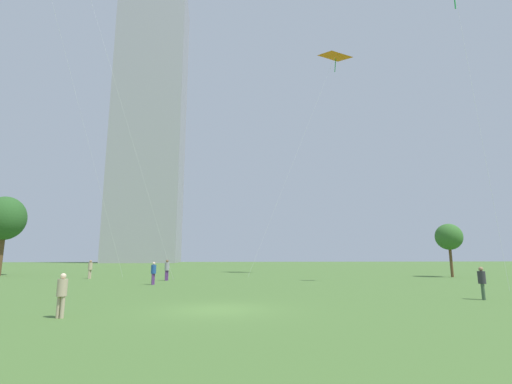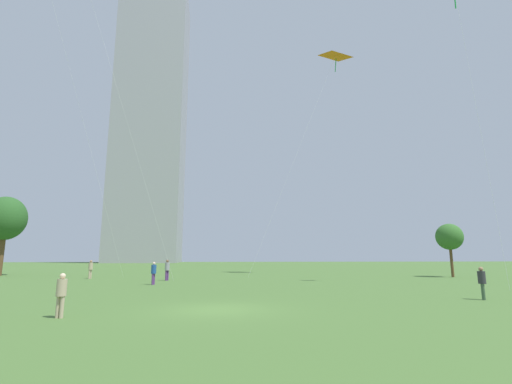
{
  "view_description": "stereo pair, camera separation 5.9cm",
  "coord_description": "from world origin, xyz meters",
  "px_view_note": "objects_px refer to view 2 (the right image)",
  "views": [
    {
      "loc": [
        -0.2,
        -15.54,
        2.15
      ],
      "look_at": [
        2.73,
        10.06,
        6.76
      ],
      "focal_mm": 25.42,
      "sensor_mm": 36.0,
      "label": 1
    },
    {
      "loc": [
        -0.14,
        -15.55,
        2.15
      ],
      "look_at": [
        2.73,
        10.06,
        6.76
      ],
      "focal_mm": 25.42,
      "sensor_mm": 36.0,
      "label": 2
    }
  ],
  "objects_px": {
    "park_tree_0": "(449,237)",
    "person_standing_1": "(91,268)",
    "park_tree_1": "(5,219)",
    "distant_highrise_0": "(152,122)",
    "person_standing_4": "(482,281)",
    "person_standing_3": "(61,292)",
    "kite_flying_4": "(335,57)",
    "person_standing_5": "(167,268)",
    "person_standing_0": "(154,271)"
  },
  "relations": [
    {
      "from": "person_standing_0",
      "to": "kite_flying_4",
      "type": "bearing_deg",
      "value": 146.52
    },
    {
      "from": "park_tree_0",
      "to": "park_tree_1",
      "type": "xyz_separation_m",
      "value": [
        -49.72,
        8.34,
        2.26
      ]
    },
    {
      "from": "person_standing_1",
      "to": "person_standing_4",
      "type": "relative_size",
      "value": 1.11
    },
    {
      "from": "person_standing_3",
      "to": "distant_highrise_0",
      "type": "relative_size",
      "value": 0.01
    },
    {
      "from": "distant_highrise_0",
      "to": "person_standing_1",
      "type": "bearing_deg",
      "value": -82.78
    },
    {
      "from": "person_standing_0",
      "to": "person_standing_3",
      "type": "xyz_separation_m",
      "value": [
        -0.71,
        -15.58,
        -0.1
      ]
    },
    {
      "from": "person_standing_4",
      "to": "park_tree_0",
      "type": "xyz_separation_m",
      "value": [
        11.71,
        19.38,
        3.3
      ]
    },
    {
      "from": "person_standing_1",
      "to": "kite_flying_4",
      "type": "distance_m",
      "value": 38.54
    },
    {
      "from": "person_standing_3",
      "to": "person_standing_4",
      "type": "bearing_deg",
      "value": 28.38
    },
    {
      "from": "park_tree_0",
      "to": "distant_highrise_0",
      "type": "height_order",
      "value": "distant_highrise_0"
    },
    {
      "from": "person_standing_5",
      "to": "person_standing_0",
      "type": "bearing_deg",
      "value": -141.73
    },
    {
      "from": "person_standing_5",
      "to": "distant_highrise_0",
      "type": "bearing_deg",
      "value": 54.47
    },
    {
      "from": "park_tree_0",
      "to": "park_tree_1",
      "type": "distance_m",
      "value": 50.46
    },
    {
      "from": "person_standing_1",
      "to": "kite_flying_4",
      "type": "bearing_deg",
      "value": -54.88
    },
    {
      "from": "kite_flying_4",
      "to": "distant_highrise_0",
      "type": "xyz_separation_m",
      "value": [
        -40.99,
        98.05,
        26.94
      ]
    },
    {
      "from": "person_standing_0",
      "to": "person_standing_4",
      "type": "height_order",
      "value": "person_standing_0"
    },
    {
      "from": "person_standing_5",
      "to": "kite_flying_4",
      "type": "relative_size",
      "value": 0.07
    },
    {
      "from": "person_standing_4",
      "to": "park_tree_1",
      "type": "distance_m",
      "value": 47.37
    },
    {
      "from": "kite_flying_4",
      "to": "person_standing_1",
      "type": "bearing_deg",
      "value": -172.33
    },
    {
      "from": "person_standing_0",
      "to": "person_standing_5",
      "type": "height_order",
      "value": "person_standing_5"
    },
    {
      "from": "person_standing_3",
      "to": "kite_flying_4",
      "type": "distance_m",
      "value": 43.98
    },
    {
      "from": "person_standing_3",
      "to": "person_standing_4",
      "type": "height_order",
      "value": "person_standing_4"
    },
    {
      "from": "person_standing_3",
      "to": "person_standing_4",
      "type": "relative_size",
      "value": 0.96
    },
    {
      "from": "person_standing_4",
      "to": "distant_highrise_0",
      "type": "xyz_separation_m",
      "value": [
        -39.39,
        122.59,
        53.9
      ]
    },
    {
      "from": "person_standing_3",
      "to": "kite_flying_4",
      "type": "relative_size",
      "value": 0.05
    },
    {
      "from": "person_standing_1",
      "to": "distant_highrise_0",
      "type": "relative_size",
      "value": 0.02
    },
    {
      "from": "person_standing_3",
      "to": "person_standing_5",
      "type": "bearing_deg",
      "value": 105.07
    },
    {
      "from": "park_tree_0",
      "to": "person_standing_1",
      "type": "bearing_deg",
      "value": 177.75
    },
    {
      "from": "person_standing_1",
      "to": "park_tree_0",
      "type": "bearing_deg",
      "value": -64.8
    },
    {
      "from": "park_tree_1",
      "to": "person_standing_0",
      "type": "bearing_deg",
      "value": -38.23
    },
    {
      "from": "person_standing_4",
      "to": "park_tree_1",
      "type": "height_order",
      "value": "park_tree_1"
    },
    {
      "from": "park_tree_1",
      "to": "distant_highrise_0",
      "type": "relative_size",
      "value": 0.08
    },
    {
      "from": "person_standing_0",
      "to": "distant_highrise_0",
      "type": "xyz_separation_m",
      "value": [
        -21.13,
        110.43,
        53.84
      ]
    },
    {
      "from": "park_tree_0",
      "to": "park_tree_1",
      "type": "bearing_deg",
      "value": 170.48
    },
    {
      "from": "person_standing_4",
      "to": "person_standing_1",
      "type": "bearing_deg",
      "value": -97.73
    },
    {
      "from": "person_standing_1",
      "to": "person_standing_3",
      "type": "height_order",
      "value": "person_standing_1"
    },
    {
      "from": "person_standing_3",
      "to": "park_tree_0",
      "type": "relative_size",
      "value": 0.27
    },
    {
      "from": "person_standing_3",
      "to": "park_tree_0",
      "type": "height_order",
      "value": "park_tree_0"
    },
    {
      "from": "person_standing_0",
      "to": "park_tree_0",
      "type": "bearing_deg",
      "value": 128.13
    },
    {
      "from": "person_standing_4",
      "to": "park_tree_1",
      "type": "xyz_separation_m",
      "value": [
        -38.01,
        27.72,
        5.57
      ]
    },
    {
      "from": "person_standing_1",
      "to": "park_tree_0",
      "type": "relative_size",
      "value": 0.32
    },
    {
      "from": "park_tree_0",
      "to": "distant_highrise_0",
      "type": "bearing_deg",
      "value": 116.34
    },
    {
      "from": "kite_flying_4",
      "to": "park_tree_0",
      "type": "bearing_deg",
      "value": -27.05
    },
    {
      "from": "person_standing_4",
      "to": "person_standing_5",
      "type": "height_order",
      "value": "person_standing_5"
    },
    {
      "from": "person_standing_5",
      "to": "distant_highrise_0",
      "type": "relative_size",
      "value": 0.02
    },
    {
      "from": "park_tree_0",
      "to": "kite_flying_4",
      "type": "bearing_deg",
      "value": 152.95
    },
    {
      "from": "park_tree_1",
      "to": "person_standing_1",
      "type": "bearing_deg",
      "value": -29.34
    },
    {
      "from": "distant_highrise_0",
      "to": "person_standing_4",
      "type": "bearing_deg",
      "value": -72.58
    },
    {
      "from": "kite_flying_4",
      "to": "distant_highrise_0",
      "type": "height_order",
      "value": "distant_highrise_0"
    },
    {
      "from": "person_standing_3",
      "to": "person_standing_4",
      "type": "distance_m",
      "value": 19.28
    }
  ]
}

